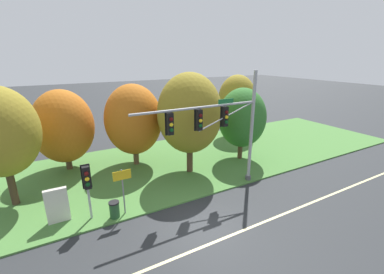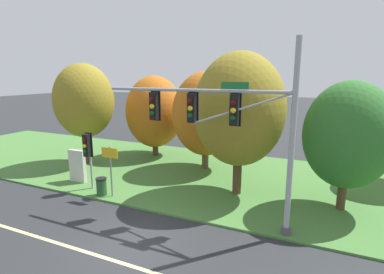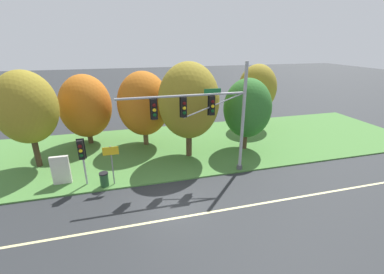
{
  "view_description": "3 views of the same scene",
  "coord_description": "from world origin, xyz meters",
  "px_view_note": "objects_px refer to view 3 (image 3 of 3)",
  "views": [
    {
      "loc": [
        -6.08,
        -9.51,
        8.49
      ],
      "look_at": [
        1.6,
        4.29,
        3.45
      ],
      "focal_mm": 24.0,
      "sensor_mm": 36.0,
      "label": 1
    },
    {
      "loc": [
        6.42,
        -8.49,
        6.3
      ],
      "look_at": [
        1.01,
        3.52,
        3.53
      ],
      "focal_mm": 28.0,
      "sensor_mm": 36.0,
      "label": 2
    },
    {
      "loc": [
        -2.22,
        -12.21,
        8.81
      ],
      "look_at": [
        2.09,
        3.89,
        2.52
      ],
      "focal_mm": 24.0,
      "sensor_mm": 36.0,
      "label": 3
    }
  ],
  "objects_px": {
    "pedestrian_signal_near_kerb": "(82,153)",
    "info_kiosk": "(61,170)",
    "traffic_signal_mast": "(207,112)",
    "tree_nearest_road": "(26,108)",
    "tree_right_far": "(257,88)",
    "tree_behind_signpost": "(144,104)",
    "route_sign_post": "(112,159)",
    "tree_left_of_mast": "(86,106)",
    "tree_mid_verge": "(189,101)",
    "trash_bin": "(104,179)",
    "tree_tall_centre": "(247,108)"
  },
  "relations": [
    {
      "from": "tree_left_of_mast",
      "to": "tree_mid_verge",
      "type": "xyz_separation_m",
      "value": [
        7.95,
        -4.9,
        1.06
      ]
    },
    {
      "from": "info_kiosk",
      "to": "tree_right_far",
      "type": "bearing_deg",
      "value": 23.54
    },
    {
      "from": "traffic_signal_mast",
      "to": "route_sign_post",
      "type": "xyz_separation_m",
      "value": [
        -6.18,
        0.19,
        -2.59
      ]
    },
    {
      "from": "pedestrian_signal_near_kerb",
      "to": "trash_bin",
      "type": "distance_m",
      "value": 2.17
    },
    {
      "from": "route_sign_post",
      "to": "tree_behind_signpost",
      "type": "height_order",
      "value": "tree_behind_signpost"
    },
    {
      "from": "tree_nearest_road",
      "to": "tree_right_far",
      "type": "bearing_deg",
      "value": 12.96
    },
    {
      "from": "traffic_signal_mast",
      "to": "tree_nearest_road",
      "type": "bearing_deg",
      "value": 159.68
    },
    {
      "from": "tree_behind_signpost",
      "to": "tree_mid_verge",
      "type": "xyz_separation_m",
      "value": [
        3.12,
        -3.3,
        0.78
      ]
    },
    {
      "from": "pedestrian_signal_near_kerb",
      "to": "tree_right_far",
      "type": "height_order",
      "value": "tree_right_far"
    },
    {
      "from": "route_sign_post",
      "to": "trash_bin",
      "type": "relative_size",
      "value": 2.84
    },
    {
      "from": "tree_mid_verge",
      "to": "tree_tall_centre",
      "type": "xyz_separation_m",
      "value": [
        4.97,
        0.18,
        -0.93
      ]
    },
    {
      "from": "tree_left_of_mast",
      "to": "trash_bin",
      "type": "relative_size",
      "value": 6.57
    },
    {
      "from": "pedestrian_signal_near_kerb",
      "to": "tree_nearest_road",
      "type": "distance_m",
      "value": 5.71
    },
    {
      "from": "tree_behind_signpost",
      "to": "info_kiosk",
      "type": "xyz_separation_m",
      "value": [
        -5.88,
        -5.41,
        -2.72
      ]
    },
    {
      "from": "pedestrian_signal_near_kerb",
      "to": "tree_right_far",
      "type": "relative_size",
      "value": 0.48
    },
    {
      "from": "tree_left_of_mast",
      "to": "info_kiosk",
      "type": "bearing_deg",
      "value": -98.52
    },
    {
      "from": "tree_right_far",
      "to": "trash_bin",
      "type": "relative_size",
      "value": 7.0
    },
    {
      "from": "tree_nearest_road",
      "to": "tree_mid_verge",
      "type": "bearing_deg",
      "value": -5.31
    },
    {
      "from": "route_sign_post",
      "to": "tree_behind_signpost",
      "type": "bearing_deg",
      "value": 67.35
    },
    {
      "from": "pedestrian_signal_near_kerb",
      "to": "tree_tall_centre",
      "type": "relative_size",
      "value": 0.53
    },
    {
      "from": "tree_mid_verge",
      "to": "route_sign_post",
      "type": "bearing_deg",
      "value": -152.1
    },
    {
      "from": "pedestrian_signal_near_kerb",
      "to": "tree_nearest_road",
      "type": "bearing_deg",
      "value": 134.04
    },
    {
      "from": "pedestrian_signal_near_kerb",
      "to": "tree_behind_signpost",
      "type": "relative_size",
      "value": 0.49
    },
    {
      "from": "tree_right_far",
      "to": "info_kiosk",
      "type": "bearing_deg",
      "value": -156.46
    },
    {
      "from": "tree_behind_signpost",
      "to": "tree_tall_centre",
      "type": "relative_size",
      "value": 1.07
    },
    {
      "from": "route_sign_post",
      "to": "trash_bin",
      "type": "xyz_separation_m",
      "value": [
        -0.58,
        -0.1,
        -1.33
      ]
    },
    {
      "from": "trash_bin",
      "to": "route_sign_post",
      "type": "bearing_deg",
      "value": 10.01
    },
    {
      "from": "tree_left_of_mast",
      "to": "tree_mid_verge",
      "type": "bearing_deg",
      "value": -31.65
    },
    {
      "from": "traffic_signal_mast",
      "to": "tree_mid_verge",
      "type": "height_order",
      "value": "traffic_signal_mast"
    },
    {
      "from": "tree_behind_signpost",
      "to": "info_kiosk",
      "type": "distance_m",
      "value": 8.44
    },
    {
      "from": "route_sign_post",
      "to": "tree_tall_centre",
      "type": "height_order",
      "value": "tree_tall_centre"
    },
    {
      "from": "pedestrian_signal_near_kerb",
      "to": "tree_left_of_mast",
      "type": "bearing_deg",
      "value": 93.48
    },
    {
      "from": "pedestrian_signal_near_kerb",
      "to": "info_kiosk",
      "type": "relative_size",
      "value": 1.66
    },
    {
      "from": "traffic_signal_mast",
      "to": "trash_bin",
      "type": "height_order",
      "value": "traffic_signal_mast"
    },
    {
      "from": "trash_bin",
      "to": "tree_mid_verge",
      "type": "bearing_deg",
      "value": 26.44
    },
    {
      "from": "tree_nearest_road",
      "to": "trash_bin",
      "type": "xyz_separation_m",
      "value": [
        4.82,
        -4.2,
        -3.94
      ]
    },
    {
      "from": "tree_left_of_mast",
      "to": "info_kiosk",
      "type": "relative_size",
      "value": 3.21
    },
    {
      "from": "traffic_signal_mast",
      "to": "tree_behind_signpost",
      "type": "relative_size",
      "value": 1.3
    },
    {
      "from": "route_sign_post",
      "to": "traffic_signal_mast",
      "type": "bearing_deg",
      "value": -1.79
    },
    {
      "from": "tree_left_of_mast",
      "to": "tree_behind_signpost",
      "type": "height_order",
      "value": "tree_behind_signpost"
    },
    {
      "from": "tree_left_of_mast",
      "to": "info_kiosk",
      "type": "xyz_separation_m",
      "value": [
        -1.05,
        -7.01,
        -2.44
      ]
    },
    {
      "from": "route_sign_post",
      "to": "tree_behind_signpost",
      "type": "relative_size",
      "value": 0.41
    },
    {
      "from": "route_sign_post",
      "to": "tree_nearest_road",
      "type": "xyz_separation_m",
      "value": [
        -5.4,
        4.09,
        2.61
      ]
    },
    {
      "from": "traffic_signal_mast",
      "to": "trash_bin",
      "type": "relative_size",
      "value": 8.98
    },
    {
      "from": "tree_right_far",
      "to": "pedestrian_signal_near_kerb",
      "type": "bearing_deg",
      "value": -152.65
    },
    {
      "from": "tree_right_far",
      "to": "tree_left_of_mast",
      "type": "bearing_deg",
      "value": -177.51
    },
    {
      "from": "tree_behind_signpost",
      "to": "trash_bin",
      "type": "bearing_deg",
      "value": -116.6
    },
    {
      "from": "route_sign_post",
      "to": "tree_behind_signpost",
      "type": "xyz_separation_m",
      "value": [
        2.65,
        6.35,
        1.87
      ]
    },
    {
      "from": "info_kiosk",
      "to": "trash_bin",
      "type": "xyz_separation_m",
      "value": [
        2.64,
        -1.05,
        -0.47
      ]
    },
    {
      "from": "pedestrian_signal_near_kerb",
      "to": "tree_right_far",
      "type": "bearing_deg",
      "value": 27.35
    }
  ]
}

